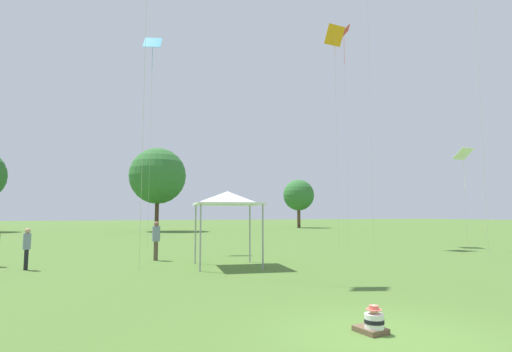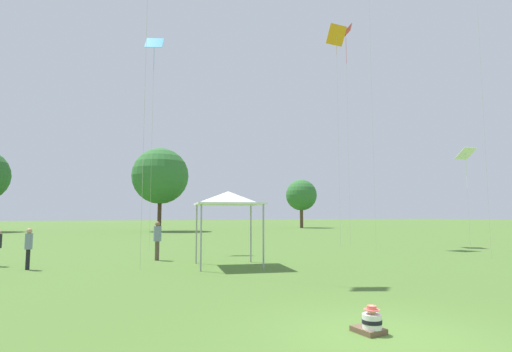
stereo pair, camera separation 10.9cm
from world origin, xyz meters
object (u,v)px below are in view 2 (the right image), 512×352
Objects in this scene: person_standing_3 at (29,244)px; person_standing_4 at (157,237)px; seated_toddler at (371,323)px; kite_1 at (336,40)px; canopy_tent at (228,199)px; kite_5 at (346,39)px; kite_3 at (466,156)px; distant_tree_2 at (160,176)px; distant_tree_1 at (301,195)px; kite_4 at (154,49)px.

person_standing_4 is (5.26, 1.42, 0.11)m from person_standing_3.
kite_1 reaches higher than seated_toddler.
canopy_tent is (2.50, -3.37, 1.76)m from person_standing_4.
seated_toddler is at bearing -92.65° from canopy_tent.
canopy_tent is 0.19× the size of kite_5.
distant_tree_2 is at bearing -23.85° from kite_3.
canopy_tent is at bearing 95.75° from person_standing_3.
distant_tree_1 is at bearing 58.17° from canopy_tent.
distant_tree_1 is (9.99, 40.56, -0.52)m from kite_3.
canopy_tent is at bearing -121.83° from distant_tree_1.
kite_4 is (-18.56, 6.95, 6.84)m from kite_3.
kite_3 reaches higher than canopy_tent.
person_standing_3 is 0.10× the size of kite_1.
person_standing_4 is 34.80m from distant_tree_2.
canopy_tent is at bearing 51.22° from kite_3.
distant_tree_1 reaches higher than seated_toddler.
kite_1 is (12.93, 3.83, 13.70)m from person_standing_4.
kite_4 reaches higher than seated_toddler.
distant_tree_2 is at bearing 47.19° from person_standing_4.
person_standing_3 is 53.10m from distant_tree_1.
kite_4 is at bearing 104.07° from canopy_tent.
distant_tree_1 is 24.52m from distant_tree_2.
person_standing_4 is at bearing 124.99° from person_standing_3.
person_standing_3 is at bearing 160.59° from person_standing_4.
kite_3 is 0.38× the size of kite_5.
kite_5 is at bearing -70.27° from distant_tree_2.
kite_4 is 0.80× the size of kite_5.
seated_toddler is 22.81m from kite_4.
seated_toddler is 0.36× the size of person_standing_3.
person_standing_3 is 0.10× the size of kite_5.
kite_3 is 0.58× the size of distant_tree_2.
kite_1 is 32.01m from distant_tree_2.
person_standing_4 is 4.55m from canopy_tent.
person_standing_3 is 24.60m from kite_3.
person_standing_3 is at bearing 44.50° from kite_3.
distant_tree_1 is (28.55, 33.60, -7.36)m from kite_4.
person_standing_4 is 0.12× the size of kite_1.
kite_5 is (14.77, 0.25, 3.26)m from kite_4.
kite_5 reaches higher than canopy_tent.
canopy_tent is 37.60m from distant_tree_2.
kite_3 reaches higher than person_standing_4.
kite_4 is (0.28, 5.45, 11.62)m from person_standing_4.
kite_1 is at bearing 56.41° from kite_4.
kite_5 is at bearing -112.45° from distant_tree_1.
person_standing_4 is at bearing 4.65° from kite_5.
distant_tree_2 is at bearing -86.35° from kite_5.
kite_5 reaches higher than seated_toddler.
distant_tree_2 is (4.94, 33.89, 6.16)m from person_standing_4.
person_standing_3 is 0.12× the size of kite_4.
canopy_tent is 0.40× the size of distant_tree_1.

